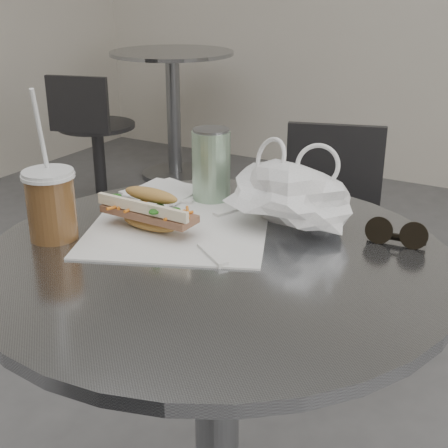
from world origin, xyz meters
The scene contains 11 objects.
cafe_table centered at (0.00, 0.20, 0.47)m, with size 0.76×0.76×0.74m.
bg_table centered at (-1.60, 2.40, 0.47)m, with size 0.70×0.70×0.74m.
chair_far centered at (-0.13, 1.09, 0.32)m, with size 0.39×0.42×0.72m.
bg_chair centered at (-1.59, 1.69, 0.32)m, with size 0.39×0.42×0.72m.
sandwich_paper centered at (-0.11, 0.25, 0.74)m, with size 0.31×0.29×0.00m, color white.
banh_mi centered at (-0.15, 0.22, 0.78)m, with size 0.22×0.09×0.07m.
iced_coffee centered at (-0.27, 0.11, 0.80)m, with size 0.09×0.09×0.25m.
sunglasses centered at (0.24, 0.38, 0.76)m, with size 0.10×0.03×0.05m.
plastic_bag centered at (0.05, 0.36, 0.79)m, with size 0.22×0.17×0.11m, color white, non-canonical shape.
napkin_stack centered at (-0.23, 0.39, 0.74)m, with size 0.17×0.17×0.01m.
drink_can centered at (-0.14, 0.41, 0.81)m, with size 0.07×0.07×0.14m.
Camera 1 is at (0.47, -0.58, 1.16)m, focal length 50.00 mm.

